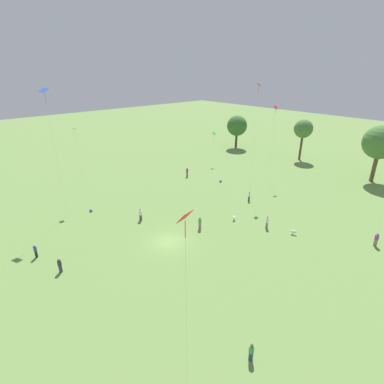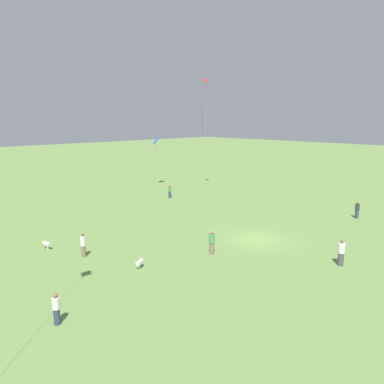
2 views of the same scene
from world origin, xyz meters
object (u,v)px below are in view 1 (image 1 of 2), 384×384
(person_3, at_px, (267,222))
(person_4, at_px, (140,215))
(person_7, at_px, (249,197))
(kite_6, at_px, (258,96))
(kite_1, at_px, (185,238))
(person_6, at_px, (200,223))
(kite_5, at_px, (45,96))
(dog_0, at_px, (234,218))
(kite_0, at_px, (75,135))
(dog_1, at_px, (294,232))
(person_1, at_px, (187,172))
(person_0, at_px, (60,266))
(person_2, at_px, (251,352))
(kite_4, at_px, (214,135))
(picnic_bag_0, at_px, (91,211))
(person_8, at_px, (376,240))
(picnic_bag_1, at_px, (221,181))
(kite_2, at_px, (275,112))
(person_5, at_px, (35,251))

(person_3, relative_size, person_4, 0.99)
(person_7, distance_m, kite_6, 16.34)
(person_4, bearing_deg, kite_1, -134.88)
(person_6, bearing_deg, person_7, 162.33)
(kite_1, relative_size, kite_6, 0.82)
(kite_5, distance_m, dog_0, 30.02)
(kite_0, relative_size, dog_1, 15.79)
(kite_0, bearing_deg, kite_5, 171.29)
(person_1, bearing_deg, person_6, 110.59)
(person_0, height_order, person_2, person_0)
(kite_4, bearing_deg, picnic_bag_0, -132.44)
(person_0, bearing_deg, person_1, 163.84)
(kite_6, relative_size, picnic_bag_0, 39.56)
(person_0, bearing_deg, person_4, 157.42)
(dog_0, bearing_deg, person_8, 178.47)
(person_7, height_order, picnic_bag_1, person_7)
(picnic_bag_0, bearing_deg, person_1, 95.63)
(person_7, xyz_separation_m, person_8, (18.84, 1.01, 0.06))
(kite_6, height_order, picnic_bag_1, kite_6)
(person_2, height_order, kite_0, kite_0)
(person_4, xyz_separation_m, kite_5, (-8.99, -7.35, 16.13))
(kite_2, distance_m, dog_0, 23.24)
(person_5, relative_size, kite_2, 0.12)
(dog_1, bearing_deg, person_6, -69.28)
(person_7, bearing_deg, person_8, 109.46)
(person_1, height_order, picnic_bag_0, person_1)
(person_7, xyz_separation_m, picnic_bag_1, (-9.11, 2.92, -0.63))
(person_2, distance_m, picnic_bag_1, 37.71)
(person_1, xyz_separation_m, person_2, (34.07, -23.19, -0.10))
(person_5, distance_m, kite_5, 19.52)
(kite_2, bearing_deg, kite_6, -127.52)
(kite_0, relative_size, kite_4, 1.70)
(dog_0, distance_m, dog_1, 8.38)
(person_2, relative_size, kite_6, 0.09)
(person_2, relative_size, dog_1, 2.14)
(person_1, bearing_deg, kite_6, 166.50)
(person_7, relative_size, kite_1, 0.11)
(kite_0, xyz_separation_m, kite_4, (-0.18, 30.67, -4.34))
(person_5, bearing_deg, person_4, 12.07)
(person_5, height_order, dog_0, person_5)
(person_0, distance_m, kite_0, 21.78)
(person_3, bearing_deg, kite_6, 28.46)
(person_6, distance_m, person_8, 22.04)
(dog_1, bearing_deg, person_8, 101.35)
(person_1, distance_m, person_2, 41.22)
(person_8, relative_size, kite_2, 0.13)
(person_8, height_order, kite_5, kite_5)
(kite_5, relative_size, picnic_bag_1, 52.79)
(person_3, relative_size, person_8, 1.01)
(picnic_bag_0, bearing_deg, dog_1, 35.10)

